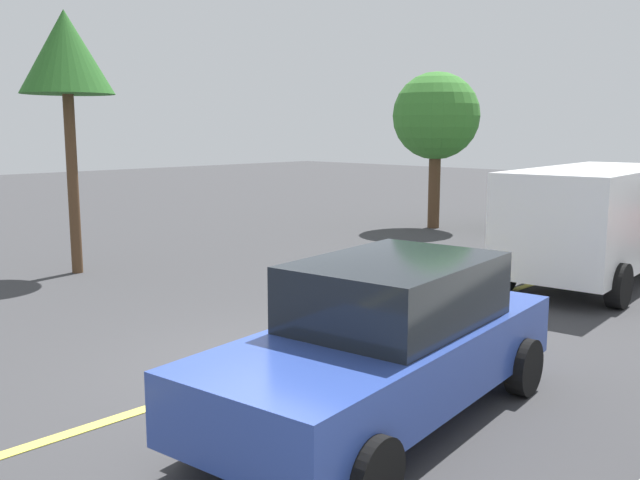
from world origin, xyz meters
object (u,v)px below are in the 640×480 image
object	(u,v)px
white_van	(595,217)
tree_centre_verge	(66,56)
car_blue_crossing	(387,341)
car_green_behind_van	(553,202)
tree_left_verge	(436,117)

from	to	relation	value
white_van	tree_centre_verge	xyz separation A→B (m)	(-6.56, 7.95, 3.08)
white_van	car_blue_crossing	size ratio (longest dim) A/B	1.13
white_van	car_green_behind_van	bearing A→B (deg)	32.02
car_blue_crossing	tree_left_verge	distance (m)	14.45
car_green_behind_van	tree_centre_verge	world-z (taller)	tree_centre_verge
white_van	car_blue_crossing	world-z (taller)	white_van
tree_centre_verge	tree_left_verge	bearing A→B (deg)	-7.35
white_van	tree_left_verge	distance (m)	7.99
white_van	tree_left_verge	world-z (taller)	tree_left_verge
car_green_behind_van	tree_left_verge	distance (m)	4.23
car_blue_crossing	white_van	bearing A→B (deg)	9.07
white_van	tree_centre_verge	size ratio (longest dim) A/B	1.02
car_green_behind_van	car_blue_crossing	bearing A→B (deg)	-159.98
tree_left_verge	tree_centre_verge	distance (m)	10.76
car_blue_crossing	tree_centre_verge	size ratio (longest dim) A/B	0.90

